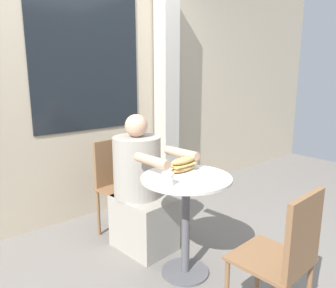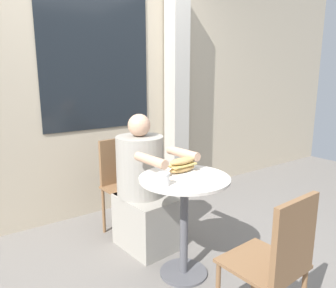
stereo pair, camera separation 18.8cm
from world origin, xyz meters
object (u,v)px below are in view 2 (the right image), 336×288
Objects in this scene: seated_diner at (143,192)px; drink_cup at (164,179)px; diner_chair at (122,177)px; sandwich_on_plate at (182,166)px; cafe_table at (184,205)px; empty_chair_across at (278,257)px.

drink_cup is at bearing 66.35° from seated_diner.
diner_chair reaches higher than sandwich_on_plate.
sandwich_on_plate is at bearing 61.35° from cafe_table.
empty_chair_across is at bearing -73.31° from drink_cup.
seated_diner is 0.68m from drink_cup.
seated_diner reaches higher than drink_cup.
cafe_table is 8.87× the size of drink_cup.
empty_chair_across is (0.03, -1.66, 0.00)m from diner_chair.
diner_chair reaches higher than drink_cup.
diner_chair is 0.36m from seated_diner.
sandwich_on_plate is (0.08, -0.79, 0.28)m from diner_chair.
sandwich_on_plate reaches higher than drink_cup.
sandwich_on_plate is at bearing 90.57° from diner_chair.
seated_diner is 13.41× the size of drink_cup.
drink_cup is at bearing -165.73° from cafe_table.
empty_chair_across reaches higher than sandwich_on_plate.
cafe_table is 0.34m from drink_cup.
sandwich_on_plate is 2.77× the size of drink_cup.
diner_chair is 0.77× the size of seated_diner.
drink_cup is (-0.22, -0.05, 0.25)m from cafe_table.
empty_chair_across is at bearing -92.85° from sandwich_on_plate.
drink_cup is (-0.18, -0.93, 0.27)m from diner_chair.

